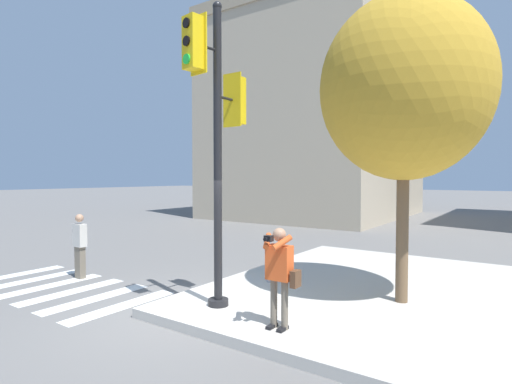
{
  "coord_description": "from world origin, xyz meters",
  "views": [
    {
      "loc": [
        5.43,
        -5.11,
        2.56
      ],
      "look_at": [
        1.39,
        0.74,
        2.29
      ],
      "focal_mm": 28.0,
      "sensor_mm": 36.0,
      "label": 1
    }
  ],
  "objects_px": {
    "person_photographer": "(280,269)",
    "fire_hydrant": "(272,264)",
    "street_tree": "(404,89)",
    "traffic_signal_pole": "(217,120)",
    "pedestrian_distant": "(80,244)"
  },
  "relations": [
    {
      "from": "pedestrian_distant",
      "to": "fire_hydrant",
      "type": "height_order",
      "value": "pedestrian_distant"
    },
    {
      "from": "person_photographer",
      "to": "fire_hydrant",
      "type": "height_order",
      "value": "person_photographer"
    },
    {
      "from": "traffic_signal_pole",
      "to": "fire_hydrant",
      "type": "height_order",
      "value": "traffic_signal_pole"
    },
    {
      "from": "street_tree",
      "to": "fire_hydrant",
      "type": "bearing_deg",
      "value": -175.87
    },
    {
      "from": "pedestrian_distant",
      "to": "street_tree",
      "type": "height_order",
      "value": "street_tree"
    },
    {
      "from": "traffic_signal_pole",
      "to": "pedestrian_distant",
      "type": "xyz_separation_m",
      "value": [
        -4.57,
        0.06,
        -2.74
      ]
    },
    {
      "from": "traffic_signal_pole",
      "to": "street_tree",
      "type": "xyz_separation_m",
      "value": [
        2.76,
        2.17,
        0.61
      ]
    },
    {
      "from": "person_photographer",
      "to": "street_tree",
      "type": "height_order",
      "value": "street_tree"
    },
    {
      "from": "traffic_signal_pole",
      "to": "pedestrian_distant",
      "type": "height_order",
      "value": "traffic_signal_pole"
    },
    {
      "from": "traffic_signal_pole",
      "to": "person_photographer",
      "type": "xyz_separation_m",
      "value": [
        1.55,
        -0.32,
        -2.49
      ]
    },
    {
      "from": "fire_hydrant",
      "to": "street_tree",
      "type": "bearing_deg",
      "value": 4.13
    },
    {
      "from": "traffic_signal_pole",
      "to": "fire_hydrant",
      "type": "relative_size",
      "value": 6.7
    },
    {
      "from": "traffic_signal_pole",
      "to": "fire_hydrant",
      "type": "distance_m",
      "value": 3.61
    },
    {
      "from": "traffic_signal_pole",
      "to": "pedestrian_distant",
      "type": "relative_size",
      "value": 3.41
    },
    {
      "from": "pedestrian_distant",
      "to": "street_tree",
      "type": "xyz_separation_m",
      "value": [
        7.33,
        2.1,
        3.35
      ]
    }
  ]
}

